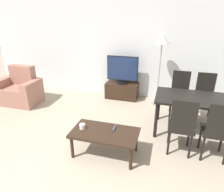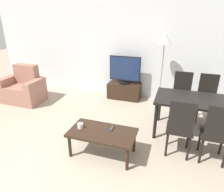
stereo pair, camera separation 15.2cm
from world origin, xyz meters
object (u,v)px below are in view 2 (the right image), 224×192
Objects in this scene: armchair at (24,89)px; dining_chair_near_right at (217,132)px; remote_primary at (112,128)px; dining_table at (197,103)px; tv_stand at (124,91)px; dining_chair_far_left at (182,93)px; dining_chair_near at (180,126)px; dining_chair_far at (207,96)px; floor_lamp at (164,43)px; tv at (125,70)px; cup_white_near at (80,126)px; coffee_table at (102,134)px.

dining_chair_near_right is at bearing -12.78° from armchair.
dining_table is at bearing 36.39° from remote_primary.
dining_chair_far_left is (1.43, -0.57, 0.33)m from tv_stand.
armchair is 1.02× the size of dining_chair_far_left.
dining_chair_near is 1.00× the size of dining_chair_far.
tv_stand is at bearing 133.97° from dining_chair_near_right.
dining_chair_near_right is 6.57× the size of remote_primary.
dining_chair_far is at bearing -16.35° from tv_stand.
tv is at bearing 171.96° from floor_lamp.
remote_primary is (2.81, -1.21, 0.11)m from armchair.
remote_primary is 1.67× the size of cup_white_near.
dining_chair_near_right is (1.93, -2.00, -0.24)m from tv.
dining_chair_near_right is 2.33m from floor_lamp.
floor_lamp is (0.65, 2.22, 1.13)m from coffee_table.
dining_chair_far is (1.93, -0.56, -0.24)m from tv.
dining_chair_near is 0.50m from dining_chair_near_right.
dining_chair_far_left is at bearing 58.28° from remote_primary.
dining_chair_far is at bearing 0.00° from dining_chair_far_left.
floor_lamp reaches higher than tv_stand.
floor_lamp is (0.93, -0.13, 0.73)m from tv.
coffee_table is at bearing -106.26° from floor_lamp.
dining_chair_near is 2.16m from floor_lamp.
dining_chair_near_right reaches higher than cup_white_near.
dining_table is 9.59× the size of remote_primary.
coffee_table is 11.67× the size of cup_white_near.
cup_white_near is at bearing -164.45° from remote_primary.
armchair is at bearing 176.28° from dining_table.
coffee_table is 0.18m from remote_primary.
tv_stand is 2.04m from dining_chair_far.
dining_chair_far is at bearing 47.30° from coffee_table.
cup_white_near is (-1.52, -0.36, -0.08)m from dining_chair_near.
tv reaches higher than dining_table.
armchair reaches higher than remote_primary.
dining_chair_far_left is at bearing 109.32° from dining_table.
tv is at bearing 125.53° from dining_chair_near.
cup_white_near is at bearing -169.90° from dining_chair_near_right.
dining_chair_far is at bearing 41.65° from cup_white_near.
dining_chair_far_left is 0.57× the size of floor_lamp.
coffee_table is at bearing -83.05° from tv_stand.
dining_table reaches higher than cup_white_near.
armchair is 0.58× the size of floor_lamp.
tv is 0.82× the size of dining_chair_near_right.
remote_primary is at bearing -167.72° from dining_chair_near.
dining_chair_far_left is at bearing 180.00° from dining_chair_far.
floor_lamp reaches higher than dining_chair_near.
armchair is at bearing 165.60° from dining_chair_near.
tv is 2.38m from cup_white_near.
cup_white_near is at bearing -92.10° from tv_stand.
dining_chair_near_right reaches higher than coffee_table.
coffee_table is 2.43m from dining_chair_far.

